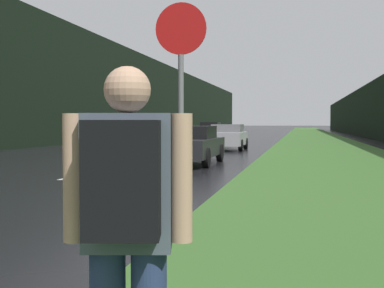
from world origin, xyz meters
TOP-DOWN VIEW (x-y plane):
  - grass_verge at (7.28, 40.00)m, footprint 6.00×240.00m
  - lane_stripe_c at (0.00, 13.56)m, footprint 0.12×3.00m
  - lane_stripe_d at (0.00, 20.56)m, footprint 0.12×3.00m
  - treeline_far_side at (-10.28, 50.00)m, footprint 2.00×140.00m
  - treeline_near_side at (13.28, 50.00)m, footprint 2.00×140.00m
  - stop_sign at (4.49, 6.11)m, footprint 0.64×0.07m
  - hitchhiker_with_backpack at (5.20, 1.88)m, footprint 0.58×0.47m
  - car_passing_near at (2.14, 17.83)m, footprint 1.95×4.75m
  - car_passing_far at (2.14, 27.72)m, footprint 1.91×4.01m
  - car_oncoming at (-2.14, 48.00)m, footprint 2.00×4.32m

SIDE VIEW (x-z plane):
  - lane_stripe_c at x=0.00m, z-range 0.00..0.01m
  - lane_stripe_d at x=0.00m, z-range 0.00..0.01m
  - grass_verge at x=7.28m, z-range 0.00..0.02m
  - car_passing_near at x=2.14m, z-range 0.02..1.35m
  - car_passing_far at x=2.14m, z-range 0.01..1.38m
  - car_oncoming at x=-2.14m, z-range -0.01..1.49m
  - hitchhiker_with_backpack at x=5.20m, z-range 0.13..1.82m
  - stop_sign at x=4.49m, z-range 0.30..3.23m
  - treeline_near_side at x=13.28m, z-range 0.00..5.28m
  - treeline_far_side at x=-10.28m, z-range 0.00..8.20m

